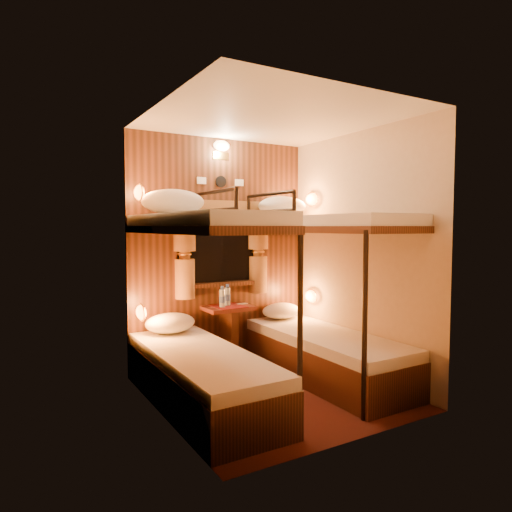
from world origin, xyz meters
TOP-DOWN VIEW (x-y plane):
  - floor at (0.00, 0.00)m, footprint 2.10×2.10m
  - ceiling at (0.00, 0.00)m, footprint 2.10×2.10m
  - wall_back at (0.00, 1.05)m, footprint 2.40×0.00m
  - wall_front at (0.00, -1.05)m, footprint 2.40×0.00m
  - wall_left at (-1.00, 0.00)m, footprint 0.00×2.40m
  - wall_right at (1.00, 0.00)m, footprint 0.00×2.40m
  - back_panel at (0.00, 1.04)m, footprint 2.00×0.03m
  - bunk_left at (-0.65, 0.07)m, footprint 0.72×1.90m
  - bunk_right at (0.65, 0.07)m, footprint 0.72×1.90m
  - window at (0.00, 1.00)m, footprint 1.00×0.12m
  - curtains at (0.00, 0.97)m, footprint 1.10×0.22m
  - back_fixtures at (0.00, 1.00)m, footprint 0.54×0.09m
  - reading_lamps at (-0.00, 0.70)m, footprint 2.00×0.20m
  - table at (0.00, 0.85)m, footprint 0.50×0.34m
  - bottle_left at (-0.09, 0.82)m, footprint 0.06×0.06m
  - bottle_right at (0.01, 0.89)m, footprint 0.07×0.07m
  - sachet_a at (0.16, 0.89)m, footprint 0.08×0.07m
  - sachet_b at (0.21, 0.90)m, footprint 0.09×0.07m
  - pillow_lower_left at (-0.65, 0.80)m, footprint 0.49×0.35m
  - pillow_lower_right at (0.65, 0.84)m, footprint 0.44×0.32m
  - pillow_upper_left at (-0.65, 0.68)m, footprint 0.59×0.42m
  - pillow_upper_right at (0.65, 0.83)m, footprint 0.56×0.40m

SIDE VIEW (x-z plane):
  - floor at x=0.00m, z-range 0.00..0.00m
  - table at x=0.00m, z-range 0.09..0.74m
  - pillow_lower_right at x=0.65m, z-range 0.46..0.63m
  - pillow_lower_left at x=-0.65m, z-range 0.46..0.65m
  - bunk_left at x=-0.65m, z-range -0.35..1.47m
  - bunk_right at x=0.65m, z-range -0.35..1.47m
  - sachet_a at x=0.16m, z-range 0.65..0.66m
  - sachet_b at x=0.21m, z-range 0.65..0.66m
  - bottle_left at x=-0.09m, z-range 0.63..0.85m
  - bottle_right at x=0.01m, z-range 0.63..0.86m
  - window at x=0.00m, z-range 0.79..1.58m
  - wall_back at x=0.00m, z-range 0.00..2.40m
  - wall_front at x=0.00m, z-range 0.00..2.40m
  - wall_left at x=-1.00m, z-range 0.00..2.40m
  - wall_right at x=1.00m, z-range 0.00..2.40m
  - back_panel at x=0.00m, z-range 0.00..2.40m
  - reading_lamps at x=0.00m, z-range 0.62..1.86m
  - curtains at x=0.00m, z-range 0.76..1.76m
  - pillow_upper_right at x=0.65m, z-range 1.59..1.81m
  - pillow_upper_left at x=-0.65m, z-range 1.59..1.82m
  - back_fixtures at x=0.00m, z-range 2.00..2.49m
  - ceiling at x=0.00m, z-range 2.40..2.40m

